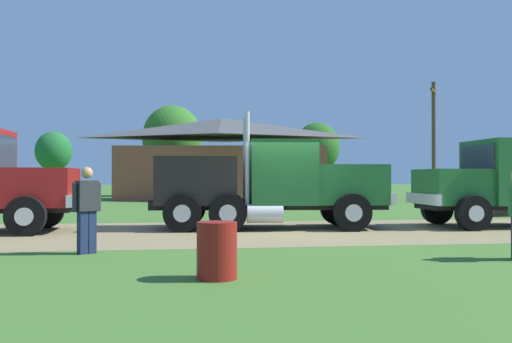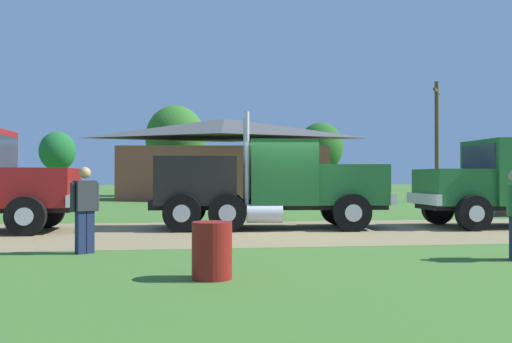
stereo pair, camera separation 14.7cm
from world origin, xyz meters
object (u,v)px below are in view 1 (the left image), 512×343
at_px(visitor_standing_near, 87,207).
at_px(shed_building, 222,160).
at_px(truck_foreground_white, 267,184).
at_px(utility_pole_near, 434,138).
at_px(truck_near_left, 506,186).
at_px(steel_barrel, 217,250).

bearing_deg(visitor_standing_near, shed_building, 80.06).
height_order(truck_foreground_white, shed_building, shed_building).
xyz_separation_m(truck_foreground_white, utility_pole_near, (13.19, 16.56, 2.69)).
height_order(truck_near_left, steel_barrel, truck_near_left).
height_order(visitor_standing_near, utility_pole_near, utility_pole_near).
xyz_separation_m(truck_foreground_white, truck_near_left, (7.40, -0.46, -0.05)).
distance_m(shed_building, utility_pole_near, 13.95).
bearing_deg(truck_near_left, shed_building, 107.93).
xyz_separation_m(truck_near_left, shed_building, (-7.14, 22.07, 1.43)).
bearing_deg(truck_near_left, visitor_standing_near, -159.25).
relative_size(truck_foreground_white, visitor_standing_near, 4.14).
bearing_deg(shed_building, visitor_standing_near, -99.94).
bearing_deg(steel_barrel, truck_near_left, 38.76).
distance_m(truck_near_left, shed_building, 23.24).
relative_size(truck_near_left, steel_barrel, 9.10).
bearing_deg(visitor_standing_near, utility_pole_near, 50.69).
xyz_separation_m(truck_foreground_white, steel_barrel, (-2.01, -8.01, -0.89)).
height_order(truck_foreground_white, visitor_standing_near, truck_foreground_white).
bearing_deg(steel_barrel, utility_pole_near, 58.25).
relative_size(steel_barrel, shed_building, 0.06).
bearing_deg(steel_barrel, truck_foreground_white, 75.93).
height_order(truck_near_left, visitor_standing_near, truck_near_left).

